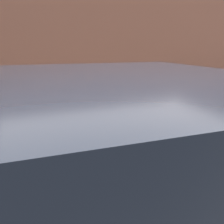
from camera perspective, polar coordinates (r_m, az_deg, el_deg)
The scene contains 4 objects.
sidewalk at distance 4.27m, azimuth -6.93°, elevation -10.04°, with size 24.00×2.80×0.15m.
building_facade at distance 6.43m, azimuth -14.40°, elevation 21.37°, with size 24.00×0.30×5.14m.
parking_meter at distance 3.05m, azimuth 0.00°, elevation 2.76°, with size 0.21×0.12×1.62m.
fire_hydrant at distance 4.64m, azimuth 27.32°, elevation -3.72°, with size 0.27×0.27×0.74m.
Camera 1 is at (-0.94, -1.50, 1.97)m, focal length 35.00 mm.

